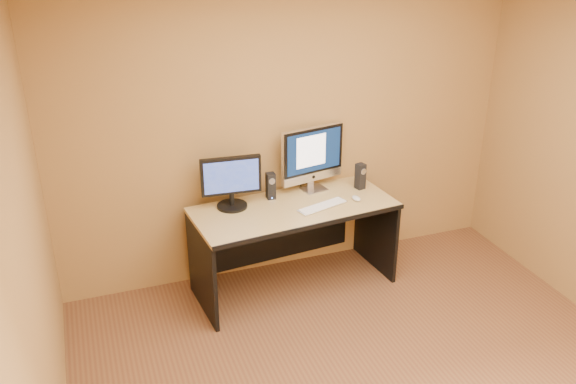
# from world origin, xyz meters

# --- Properties ---
(walls) EXTENTS (4.00, 4.00, 2.60)m
(walls) POSITION_xyz_m (0.00, 0.00, 1.30)
(walls) COLOR olive
(walls) RESTS_ON ground
(desk) EXTENTS (1.72, 0.88, 0.77)m
(desk) POSITION_xyz_m (-0.10, 1.60, 0.38)
(desk) COLOR tan
(desk) RESTS_ON ground
(imac) EXTENTS (0.62, 0.33, 0.57)m
(imac) POSITION_xyz_m (0.17, 1.85, 1.05)
(imac) COLOR silver
(imac) RESTS_ON desk
(second_monitor) EXTENTS (0.51, 0.29, 0.43)m
(second_monitor) POSITION_xyz_m (-0.58, 1.76, 0.98)
(second_monitor) COLOR black
(second_monitor) RESTS_ON desk
(speaker_left) EXTENTS (0.07, 0.08, 0.23)m
(speaker_left) POSITION_xyz_m (-0.23, 1.81, 0.88)
(speaker_left) COLOR black
(speaker_left) RESTS_ON desk
(speaker_right) EXTENTS (0.09, 0.09, 0.23)m
(speaker_right) POSITION_xyz_m (0.56, 1.74, 0.88)
(speaker_right) COLOR black
(speaker_right) RESTS_ON desk
(keyboard) EXTENTS (0.46, 0.24, 0.02)m
(keyboard) POSITION_xyz_m (0.11, 1.50, 0.78)
(keyboard) COLOR silver
(keyboard) RESTS_ON desk
(mouse) EXTENTS (0.07, 0.11, 0.04)m
(mouse) POSITION_xyz_m (0.43, 1.53, 0.78)
(mouse) COLOR silver
(mouse) RESTS_ON desk
(cable_a) EXTENTS (0.14, 0.19, 0.01)m
(cable_a) POSITION_xyz_m (0.22, 1.92, 0.77)
(cable_a) COLOR black
(cable_a) RESTS_ON desk
(cable_b) EXTENTS (0.04, 0.19, 0.01)m
(cable_b) POSITION_xyz_m (0.09, 1.92, 0.77)
(cable_b) COLOR black
(cable_b) RESTS_ON desk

